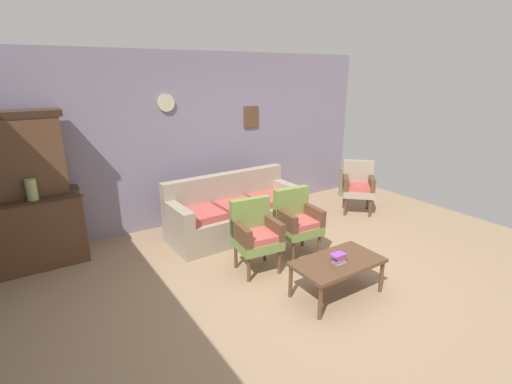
% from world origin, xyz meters
% --- Properties ---
extents(ground_plane, '(7.68, 7.68, 0.00)m').
position_xyz_m(ground_plane, '(0.00, 0.00, 0.00)').
color(ground_plane, '#997A5B').
extents(wall_back_with_decor, '(6.40, 0.09, 2.70)m').
position_xyz_m(wall_back_with_decor, '(0.00, 2.63, 1.35)').
color(wall_back_with_decor, gray).
rests_on(wall_back_with_decor, ground).
extents(side_cabinet, '(1.16, 0.55, 0.93)m').
position_xyz_m(side_cabinet, '(-2.55, 2.25, 0.47)').
color(side_cabinet, brown).
rests_on(side_cabinet, ground).
extents(cabinet_upper_hutch, '(0.99, 0.38, 1.03)m').
position_xyz_m(cabinet_upper_hutch, '(-2.55, 2.33, 1.45)').
color(cabinet_upper_hutch, brown).
rests_on(cabinet_upper_hutch, side_cabinet).
extents(vase_on_cabinet, '(0.13, 0.13, 0.25)m').
position_xyz_m(vase_on_cabinet, '(-2.52, 2.07, 1.06)').
color(vase_on_cabinet, '#99A363').
rests_on(vase_on_cabinet, side_cabinet).
extents(floral_couch, '(2.09, 0.86, 0.90)m').
position_xyz_m(floral_couch, '(0.06, 1.72, 0.32)').
color(floral_couch, gray).
rests_on(floral_couch, ground).
extents(armchair_near_cabinet, '(0.57, 0.54, 0.90)m').
position_xyz_m(armchair_near_cabinet, '(-0.28, 0.62, 0.50)').
color(armchair_near_cabinet, olive).
rests_on(armchair_near_cabinet, ground).
extents(armchair_by_doorway, '(0.56, 0.53, 0.90)m').
position_xyz_m(armchair_by_doorway, '(0.42, 0.68, 0.50)').
color(armchair_by_doorway, olive).
rests_on(armchair_by_doorway, ground).
extents(wingback_chair_by_fireplace, '(0.71, 0.71, 0.90)m').
position_xyz_m(wingback_chair_by_fireplace, '(2.35, 1.37, 0.50)').
color(wingback_chair_by_fireplace, gray).
rests_on(wingback_chair_by_fireplace, ground).
extents(coffee_table, '(1.00, 0.56, 0.42)m').
position_xyz_m(coffee_table, '(0.16, -0.35, 0.38)').
color(coffee_table, brown).
rests_on(coffee_table, ground).
extents(book_stack_on_table, '(0.16, 0.11, 0.11)m').
position_xyz_m(book_stack_on_table, '(0.12, -0.39, 0.48)').
color(book_stack_on_table, '#9289B0').
rests_on(book_stack_on_table, coffee_table).
extents(floor_vase_by_wall, '(0.22, 0.22, 0.56)m').
position_xyz_m(floor_vase_by_wall, '(2.85, 2.15, 0.28)').
color(floor_vase_by_wall, '#6B714D').
rests_on(floor_vase_by_wall, ground).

